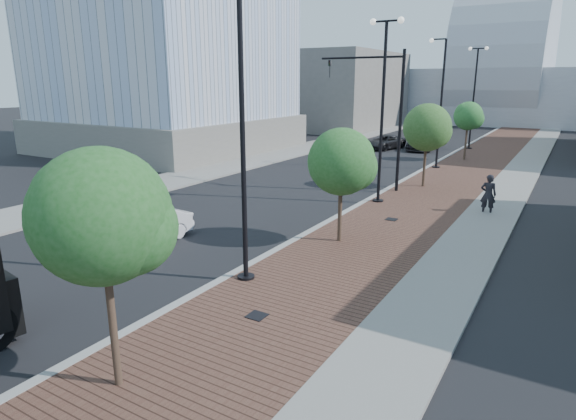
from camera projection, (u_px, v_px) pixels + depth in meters
The scene contains 22 objects.
sidewalk at pixel (491, 160), 39.11m from camera, with size 7.00×140.00×0.12m, color #4C2D23.
concrete_strip at pixel (528, 163), 37.77m from camera, with size 2.40×140.00×0.13m, color slate.
curb at pixel (447, 157), 40.84m from camera, with size 0.30×140.00×0.14m, color gray.
west_sidewalk at pixel (312, 147), 47.29m from camera, with size 4.00×140.00×0.12m, color slate.
white_sedan at pixel (144, 227), 19.20m from camera, with size 1.41×4.05×1.33m, color silver.
dark_car_mid at pixel (384, 142), 45.82m from camera, with size 2.19×4.76×1.32m, color black.
dark_car_far at pixel (423, 141), 45.27m from camera, with size 2.21×5.43×1.58m, color black.
pedestrian at pixel (488, 195), 23.27m from camera, with size 0.73×0.48×1.99m, color black.
streetlight_1 at pixel (240, 148), 14.63m from camera, with size 1.44×0.56×9.21m.
streetlight_2 at pixel (382, 111), 24.40m from camera, with size 1.72×0.56×9.28m.
streetlight_3 at pixel (439, 109), 34.52m from camera, with size 1.44×0.56×9.21m.
streetlight_4 at pixel (474, 98), 44.28m from camera, with size 1.72×0.56×9.28m.
traffic_mast at pixel (386, 105), 27.28m from camera, with size 5.09×0.20×8.00m.
tree_0 at pixel (104, 217), 9.25m from camera, with size 2.70×2.70×5.16m.
tree_1 at pixel (343, 162), 18.49m from camera, with size 2.62×2.61×4.62m.
tree_2 at pixel (428, 128), 28.34m from camera, with size 2.81×2.81×5.06m.
tree_3 at pixel (469, 116), 38.30m from camera, with size 2.32×2.26×4.74m.
tower_podium at pixel (171, 133), 45.74m from camera, with size 19.00×19.00×3.00m, color slate.
convention_center at pixel (504, 83), 77.58m from camera, with size 50.00×30.00×50.00m.
commercial_block_nw at pixel (336, 91), 66.05m from camera, with size 14.00×20.00×10.00m, color #66625C.
utility_cover_1 at pixel (257, 316), 13.12m from camera, with size 0.50×0.50×0.02m, color black.
utility_cover_2 at pixel (392, 219), 22.24m from camera, with size 0.50×0.50×0.02m, color black.
Camera 1 is at (9.25, -1.79, 6.33)m, focal length 30.02 mm.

